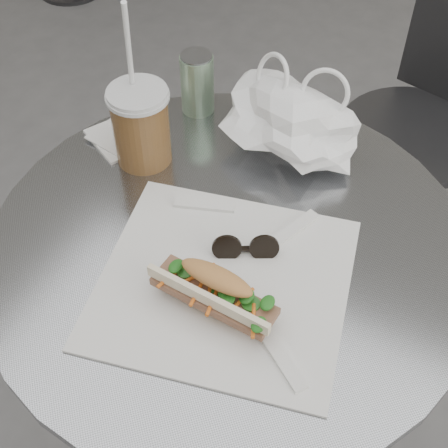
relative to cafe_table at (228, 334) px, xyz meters
The scene contains 9 objects.
cafe_table is the anchor object (origin of this frame).
chair_far 0.82m from the cafe_table, 79.27° to the left, with size 0.38×0.41×0.72m.
sandwich_paper 0.29m from the cafe_table, 67.46° to the right, with size 0.36×0.34×0.00m, color white.
banh_mi 0.34m from the cafe_table, 70.96° to the right, with size 0.23×0.10×0.08m.
iced_coffee 0.42m from the cafe_table, 155.76° to the left, with size 0.10×0.10×0.30m.
sunglasses 0.29m from the cafe_table, 26.12° to the right, with size 0.10×0.07×0.05m.
plastic_bag 0.41m from the cafe_table, 91.97° to the left, with size 0.23×0.18×0.12m, color white, non-canonical shape.
napkin_stack 0.42m from the cafe_table, 155.91° to the left, with size 0.15×0.15×0.01m.
drink_can 0.47m from the cafe_table, 127.84° to the left, with size 0.06×0.06×0.12m.
Camera 1 is at (0.29, -0.36, 1.48)m, focal length 50.00 mm.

